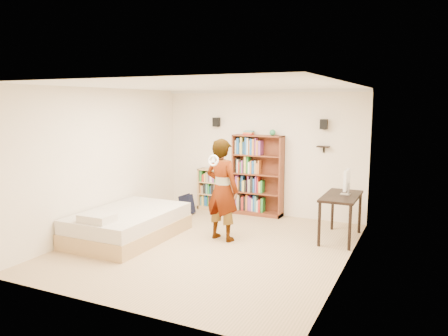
# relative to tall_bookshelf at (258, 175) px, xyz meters

# --- Properties ---
(ground) EXTENTS (4.50, 5.00, 0.01)m
(ground) POSITION_rel_tall_bookshelf_xyz_m (0.03, -2.34, -0.87)
(ground) COLOR tan
(ground) RESTS_ON ground
(room_shell) EXTENTS (4.52, 5.02, 2.71)m
(room_shell) POSITION_rel_tall_bookshelf_xyz_m (0.03, -2.34, 0.89)
(room_shell) COLOR white
(room_shell) RESTS_ON ground
(crown_molding) EXTENTS (4.50, 5.00, 0.06)m
(crown_molding) POSITION_rel_tall_bookshelf_xyz_m (0.03, -2.34, 1.80)
(crown_molding) COLOR silver
(crown_molding) RESTS_ON room_shell
(speaker_left) EXTENTS (0.14, 0.12, 0.20)m
(speaker_left) POSITION_rel_tall_bookshelf_xyz_m (-1.02, 0.06, 1.13)
(speaker_left) COLOR black
(speaker_left) RESTS_ON room_shell
(speaker_right) EXTENTS (0.14, 0.12, 0.20)m
(speaker_right) POSITION_rel_tall_bookshelf_xyz_m (1.38, 0.06, 1.13)
(speaker_right) COLOR black
(speaker_right) RESTS_ON room_shell
(wall_shelf) EXTENTS (0.25, 0.16, 0.02)m
(wall_shelf) POSITION_rel_tall_bookshelf_xyz_m (1.38, 0.07, 0.68)
(wall_shelf) COLOR black
(wall_shelf) RESTS_ON room_shell
(tall_bookshelf) EXTENTS (1.10, 0.32, 1.74)m
(tall_bookshelf) POSITION_rel_tall_bookshelf_xyz_m (0.00, 0.00, 0.00)
(tall_bookshelf) COLOR brown
(tall_bookshelf) RESTS_ON ground
(low_bookshelf) EXTENTS (0.75, 0.28, 0.93)m
(low_bookshelf) POSITION_rel_tall_bookshelf_xyz_m (-1.06, 0.02, -0.40)
(low_bookshelf) COLOR tan
(low_bookshelf) RESTS_ON ground
(computer_desk) EXTENTS (0.59, 1.19, 0.81)m
(computer_desk) POSITION_rel_tall_bookshelf_xyz_m (1.96, -0.98, -0.47)
(computer_desk) COLOR black
(computer_desk) RESTS_ON ground
(imac) EXTENTS (0.09, 0.45, 0.45)m
(imac) POSITION_rel_tall_bookshelf_xyz_m (2.01, -0.91, 0.16)
(imac) COLOR white
(imac) RESTS_ON computer_desk
(daybed) EXTENTS (1.40, 2.16, 0.64)m
(daybed) POSITION_rel_tall_bookshelf_xyz_m (-1.50, -2.56, -0.55)
(daybed) COLOR beige
(daybed) RESTS_ON ground
(person) EXTENTS (0.74, 0.56, 1.81)m
(person) POSITION_rel_tall_bookshelf_xyz_m (0.05, -1.90, 0.04)
(person) COLOR black
(person) RESTS_ON ground
(wii_wheel) EXTENTS (0.19, 0.07, 0.20)m
(wii_wheel) POSITION_rel_tall_bookshelf_xyz_m (0.05, -2.24, 0.60)
(wii_wheel) COLOR white
(wii_wheel) RESTS_ON person
(navy_bag) EXTENTS (0.33, 0.23, 0.43)m
(navy_bag) POSITION_rel_tall_bookshelf_xyz_m (-1.44, -0.58, -0.66)
(navy_bag) COLOR black
(navy_bag) RESTS_ON ground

